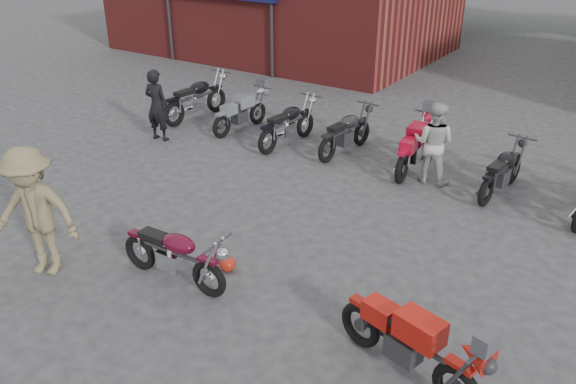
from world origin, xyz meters
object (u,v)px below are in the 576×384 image
Objects in this scene: row_bike_0 at (196,96)px; row_bike_1 at (241,110)px; helmet at (228,264)px; person_light at (433,143)px; sportbike at (410,339)px; person_dark at (157,105)px; row_bike_3 at (346,130)px; row_bike_5 at (503,169)px; vintage_motorcycle at (174,252)px; row_bike_4 at (415,144)px; row_bike_2 at (288,122)px; person_tan at (35,212)px.

row_bike_0 is 1.16× the size of row_bike_1.
person_light is at bearing 74.30° from helmet.
person_dark reaches higher than sportbike.
row_bike_3 reaches higher than row_bike_5.
row_bike_0 is (-4.83, 5.81, 0.08)m from vintage_motorcycle.
row_bike_1 is 0.97× the size of row_bike_3.
vintage_motorcycle is at bearing -136.76° from row_bike_0.
row_bike_4 is at bearing 126.93° from sportbike.
helmet is 5.05m from person_light.
row_bike_5 is (1.34, 0.22, -0.31)m from person_light.
vintage_motorcycle is at bearing 158.16° from row_bike_5.
row_bike_5 is at bearing -87.08° from row_bike_3.
sportbike is 5.64m from person_light.
row_bike_2 is (-3.53, 0.08, -0.26)m from person_light.
row_bike_3 is (1.37, 0.31, -0.02)m from row_bike_2.
vintage_motorcycle is 0.86× the size of row_bike_0.
person_tan reaches higher than row_bike_4.
row_bike_2 is (-5.31, 5.43, 0.01)m from sportbike.
row_bike_0 is (-6.62, 0.34, -0.22)m from person_light.
row_bike_2 reaches higher than vintage_motorcycle.
helmet is 0.15× the size of person_dark.
person_tan reaches higher than row_bike_1.
row_bike_1 is at bearing 87.40° from row_bike_2.
row_bike_2 reaches higher than row_bike_3.
vintage_motorcycle is 5.96m from row_bike_4.
row_bike_3 is at bearing 53.71° from person_tan.
row_bike_1 is 0.93× the size of row_bike_2.
person_tan is 1.01× the size of row_bike_4.
person_tan reaches higher than row_bike_3.
row_bike_2 is at bearing 98.52° from row_bike_5.
row_bike_4 is at bearing 41.08° from person_tan.
vintage_motorcycle is 5.88m from row_bike_3.
row_bike_3 is at bearing -73.15° from row_bike_2.
person_light is (6.31, 1.34, -0.02)m from person_dark.
person_tan is at bearing 173.25° from row_bike_3.
row_bike_1 is at bearing 117.32° from vintage_motorcycle.
person_tan is at bearing -154.53° from sportbike.
sportbike is 1.04× the size of row_bike_1.
row_bike_2 is (0.12, 6.43, -0.44)m from person_tan.
person_dark is at bearing 145.02° from helmet.
row_bike_4 is at bearing 80.74° from helmet.
vintage_motorcycle is 7.56m from row_bike_0.
helmet is at bearing 136.81° from person_dark.
helmet is at bearing 165.90° from row_bike_4.
person_dark is (-8.09, 4.01, 0.30)m from sportbike.
row_bike_0 reaches higher than sportbike.
row_bike_2 reaches higher than helmet.
person_light is at bearing -94.57° from row_bike_3.
sportbike is at bearing 104.20° from person_light.
row_bike_1 is 1.01× the size of row_bike_5.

